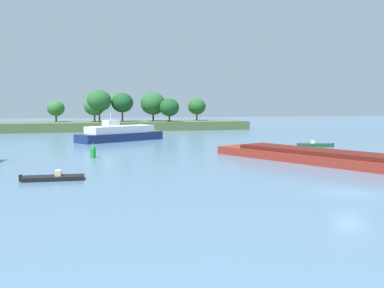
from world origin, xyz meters
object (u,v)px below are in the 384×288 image
Objects in this scene: fishing_skiff at (54,178)px; channel_buoy_green at (93,151)px; small_motorboat at (315,145)px; white_riverboat at (121,134)px; cargo_barge at (356,159)px.

channel_buoy_green is at bearing 75.16° from fishing_skiff.
small_motorboat is at bearing 8.78° from channel_buoy_green.
fishing_skiff is at bearing -104.23° from white_riverboat.
fishing_skiff is at bearing -104.84° from channel_buoy_green.
channel_buoy_green is (4.09, 15.45, 0.60)m from fishing_skiff.
white_riverboat reaches higher than channel_buoy_green.
cargo_barge is 30.97m from channel_buoy_green.
white_riverboat is 3.03× the size of fishing_skiff.
white_riverboat is at bearing 116.64° from cargo_barge.
cargo_barge is at bearing -63.36° from white_riverboat.
small_motorboat is at bearing 28.22° from fishing_skiff.
cargo_barge reaches higher than channel_buoy_green.
cargo_barge is (30.62, -0.53, 0.63)m from fishing_skiff.
white_riverboat is 8.83× the size of channel_buoy_green.
white_riverboat is at bearing 75.77° from fishing_skiff.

